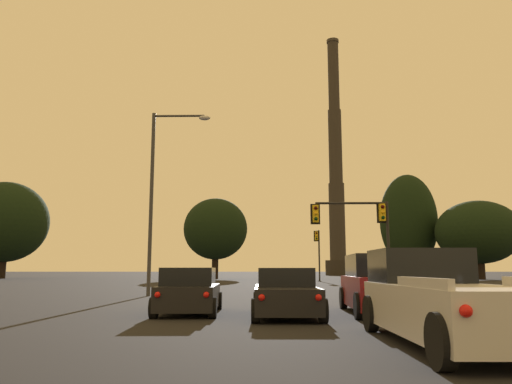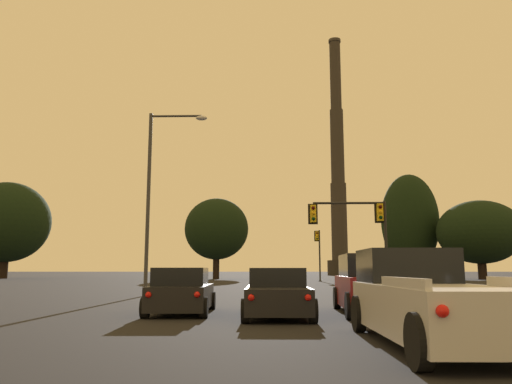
% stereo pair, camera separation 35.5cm
% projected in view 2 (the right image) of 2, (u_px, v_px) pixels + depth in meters
% --- Properties ---
extents(hatchback_left_lane_second, '(2.05, 4.16, 1.44)m').
position_uv_depth(hatchback_left_lane_second, '(182.00, 292.00, 15.81)').
color(hatchback_left_lane_second, black).
rests_on(hatchback_left_lane_second, ground_plane).
extents(sedan_center_lane_second, '(2.01, 4.72, 1.43)m').
position_uv_depth(sedan_center_lane_second, '(277.00, 294.00, 14.93)').
color(sedan_center_lane_second, black).
rests_on(sedan_center_lane_second, ground_plane).
extents(suv_right_lane_second, '(2.30, 4.98, 1.86)m').
position_uv_depth(suv_right_lane_second, '(372.00, 285.00, 15.82)').
color(suv_right_lane_second, maroon).
rests_on(suv_right_lane_second, ground_plane).
extents(pickup_truck_right_lane_third, '(2.23, 5.52, 1.82)m').
position_uv_depth(pickup_truck_right_lane_third, '(429.00, 301.00, 9.39)').
color(pickup_truck_right_lane_third, silver).
rests_on(pickup_truck_right_lane_third, ground_plane).
extents(traffic_light_overhead_right, '(4.78, 0.50, 5.44)m').
position_uv_depth(traffic_light_overhead_right, '(359.00, 223.00, 29.86)').
color(traffic_light_overhead_right, black).
rests_on(traffic_light_overhead_right, ground_plane).
extents(traffic_light_far_right, '(0.78, 0.50, 5.93)m').
position_uv_depth(traffic_light_far_right, '(318.00, 248.00, 58.29)').
color(traffic_light_far_right, black).
rests_on(traffic_light_far_right, ground_plane).
extents(street_lamp, '(3.23, 0.36, 9.94)m').
position_uv_depth(street_lamp, '(157.00, 184.00, 27.06)').
color(street_lamp, '#38383A').
rests_on(street_lamp, ground_plane).
extents(smokestack, '(5.82, 5.82, 56.94)m').
position_uv_depth(smokestack, '(338.00, 179.00, 116.69)').
color(smokestack, '#2B2722').
rests_on(smokestack, ground_plane).
extents(treeline_far_left, '(11.62, 10.46, 10.91)m').
position_uv_depth(treeline_far_left, '(480.00, 232.00, 69.15)').
color(treeline_far_left, black).
rests_on(treeline_far_left, ground_plane).
extents(treeline_right_mid, '(9.26, 8.34, 11.69)m').
position_uv_depth(treeline_right_mid, '(217.00, 229.00, 72.69)').
color(treeline_right_mid, black).
rests_on(treeline_right_mid, ground_plane).
extents(treeline_center_right, '(8.58, 7.72, 15.80)m').
position_uv_depth(treeline_center_right, '(410.00, 221.00, 75.60)').
color(treeline_center_right, black).
rests_on(treeline_center_right, ground_plane).
extents(treeline_center_left, '(13.06, 11.76, 14.77)m').
position_uv_depth(treeline_center_left, '(7.00, 222.00, 76.76)').
color(treeline_center_left, black).
rests_on(treeline_center_left, ground_plane).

